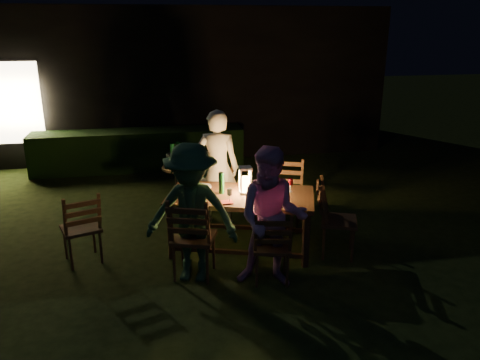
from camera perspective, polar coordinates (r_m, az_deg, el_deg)
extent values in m
plane|color=black|center=(6.36, -7.75, -8.04)|extent=(40.00, 40.00, 0.00)
cube|color=black|center=(11.97, -10.00, 12.26)|extent=(10.00, 4.00, 3.20)
cube|color=#FFE5B2|center=(10.34, -25.48, 8.46)|extent=(0.90, 0.06, 1.60)
cube|color=black|center=(9.76, -12.18, 3.62)|extent=(4.20, 0.70, 0.80)
cube|color=#492918|center=(5.96, 0.11, -2.02)|extent=(2.03, 1.45, 0.06)
cube|color=#492918|center=(5.94, -8.48, -6.48)|extent=(0.07, 0.07, 0.67)
cube|color=#492918|center=(6.60, -6.71, -3.78)|extent=(0.07, 0.07, 0.67)
cube|color=#492918|center=(5.73, 8.03, -7.42)|extent=(0.07, 0.07, 0.67)
cube|color=#492918|center=(6.42, 8.02, -4.51)|extent=(0.07, 0.07, 0.67)
cube|color=#492918|center=(5.46, -5.65, -7.01)|extent=(0.59, 0.58, 0.04)
cube|color=#492918|center=(5.15, -6.29, -4.95)|extent=(0.50, 0.30, 0.55)
cube|color=#492918|center=(5.36, 3.88, -8.11)|extent=(0.49, 0.47, 0.04)
cube|color=#492918|center=(5.09, 4.06, -6.34)|extent=(0.43, 0.22, 0.49)
cube|color=#492918|center=(6.84, -2.82, -2.26)|extent=(0.52, 0.51, 0.04)
cube|color=#492918|center=(6.91, -2.48, 0.19)|extent=(0.42, 0.28, 0.47)
cube|color=#492918|center=(6.72, 5.60, -2.22)|extent=(0.58, 0.57, 0.04)
cube|color=#492918|center=(6.81, 5.84, 0.60)|extent=(0.47, 0.31, 0.53)
cube|color=#492918|center=(6.04, 11.99, -4.91)|extent=(0.57, 0.58, 0.04)
cube|color=#492918|center=(5.93, 10.27, -2.23)|extent=(0.31, 0.48, 0.54)
cube|color=#492918|center=(6.08, -18.82, -5.62)|extent=(0.55, 0.53, 0.04)
cube|color=#492918|center=(5.80, -18.70, -3.80)|extent=(0.46, 0.28, 0.51)
imported|color=beige|center=(6.76, -2.77, 1.48)|extent=(0.72, 0.58, 1.70)
imported|color=#C889C2|center=(5.14, 3.92, -4.67)|extent=(0.93, 0.83, 1.61)
imported|color=#2B5736|center=(5.26, -5.93, -4.10)|extent=(1.18, 0.90, 1.62)
cube|color=white|center=(5.99, 0.65, -1.48)|extent=(0.15, 0.15, 0.03)
cube|color=white|center=(5.89, 0.66, 1.45)|extent=(0.16, 0.16, 0.03)
cylinder|color=#FF9E3F|center=(5.95, 0.65, -0.44)|extent=(0.09, 0.09, 0.18)
cylinder|color=white|center=(6.24, -4.64, -0.77)|extent=(0.25, 0.25, 0.01)
cylinder|color=white|center=(5.84, -5.53, -2.17)|extent=(0.25, 0.25, 0.01)
cylinder|color=white|center=(6.12, 4.56, -1.17)|extent=(0.25, 0.25, 0.01)
cylinder|color=white|center=(5.71, 4.31, -2.63)|extent=(0.25, 0.25, 0.01)
cylinder|color=#0F471E|center=(5.94, -2.28, -0.38)|extent=(0.07, 0.07, 0.28)
cube|color=red|center=(5.68, -1.81, -2.73)|extent=(0.18, 0.14, 0.01)
cube|color=red|center=(5.63, 5.28, -2.98)|extent=(0.18, 0.14, 0.01)
cube|color=black|center=(5.79, -6.38, -2.44)|extent=(0.14, 0.07, 0.01)
cylinder|color=olive|center=(7.66, -7.80, 1.47)|extent=(0.47, 0.47, 0.04)
cylinder|color=olive|center=(7.75, -7.70, -0.69)|extent=(0.05, 0.05, 0.61)
cylinder|color=#A5A8AD|center=(7.62, -7.84, 2.39)|extent=(0.30, 0.30, 0.22)
cylinder|color=#0F471E|center=(7.57, -8.21, 2.65)|extent=(0.07, 0.07, 0.32)
cylinder|color=#0F471E|center=(7.65, -7.50, 2.85)|extent=(0.07, 0.07, 0.32)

